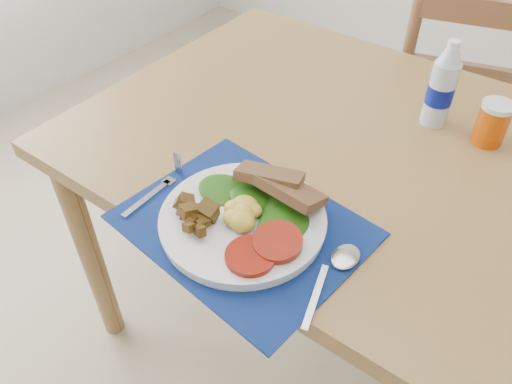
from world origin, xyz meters
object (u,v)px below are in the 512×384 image
(chair_far, at_px, (459,95))
(breakfast_plate, at_px, (239,216))
(juice_glass, at_px, (492,124))
(water_bottle, at_px, (441,89))

(chair_far, xyz_separation_m, breakfast_plate, (-0.10, -1.00, 0.21))
(chair_far, relative_size, juice_glass, 12.16)
(water_bottle, xyz_separation_m, juice_glass, (0.12, -0.00, -0.04))
(juice_glass, bearing_deg, chair_far, 110.38)
(chair_far, distance_m, juice_glass, 0.56)
(chair_far, bearing_deg, breakfast_plate, 68.77)
(breakfast_plate, relative_size, water_bottle, 1.48)
(chair_far, height_order, juice_glass, chair_far)
(chair_far, relative_size, breakfast_plate, 3.75)
(breakfast_plate, bearing_deg, water_bottle, 63.60)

